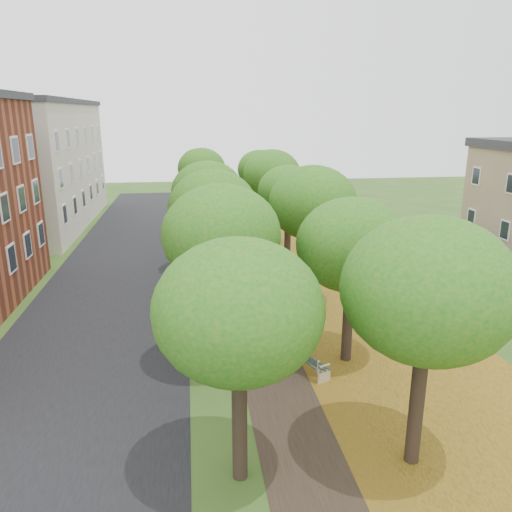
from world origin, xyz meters
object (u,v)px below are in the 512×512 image
object	(u,v)px
car_red	(479,290)
car_white	(441,256)
car_grey	(437,266)
car_silver	(470,286)
bench	(309,361)

from	to	relation	value
car_red	car_white	size ratio (longest dim) A/B	0.79
car_grey	car_white	xyz separation A→B (m)	(1.08, 1.67, 0.05)
car_grey	car_white	world-z (taller)	car_white
car_silver	car_grey	xyz separation A→B (m)	(0.00, 3.56, 0.02)
car_red	car_grey	bearing A→B (deg)	-16.97
car_red	car_grey	size ratio (longest dim) A/B	0.89
car_silver	car_red	world-z (taller)	car_red
car_silver	car_red	bearing A→B (deg)	161.82
car_grey	car_white	bearing A→B (deg)	-48.51
car_grey	car_silver	bearing A→B (deg)	164.39
bench	car_red	distance (m)	11.64
bench	car_white	world-z (taller)	car_white
car_red	car_white	world-z (taller)	car_white
bench	car_silver	bearing A→B (deg)	-79.53
bench	car_grey	size ratio (longest dim) A/B	0.40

